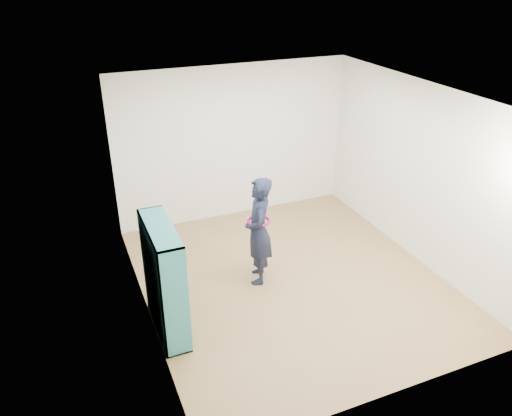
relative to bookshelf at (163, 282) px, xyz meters
name	(u,v)px	position (x,y,z in m)	size (l,w,h in m)	color
floor	(291,280)	(1.86, 0.33, -0.68)	(4.50, 4.50, 0.00)	olive
ceiling	(298,97)	(1.86, 0.33, 1.92)	(4.50, 4.50, 0.00)	white
wall_left	(140,225)	(-0.14, 0.33, 0.62)	(0.02, 4.50, 2.60)	white
wall_right	(419,174)	(3.86, 0.33, 0.62)	(0.02, 4.50, 2.60)	white
wall_back	(234,143)	(1.86, 2.58, 0.62)	(4.00, 0.02, 2.60)	white
wall_front	(403,293)	(1.86, -1.92, 0.62)	(4.00, 0.02, 2.60)	white
bookshelf	(163,282)	(0.00, 0.00, 0.00)	(0.31, 1.06, 1.41)	#286C7D
person	(259,231)	(1.45, 0.54, 0.09)	(0.54, 0.66, 1.54)	black
smartphone	(248,221)	(1.35, 0.68, 0.19)	(0.04, 0.08, 0.13)	silver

